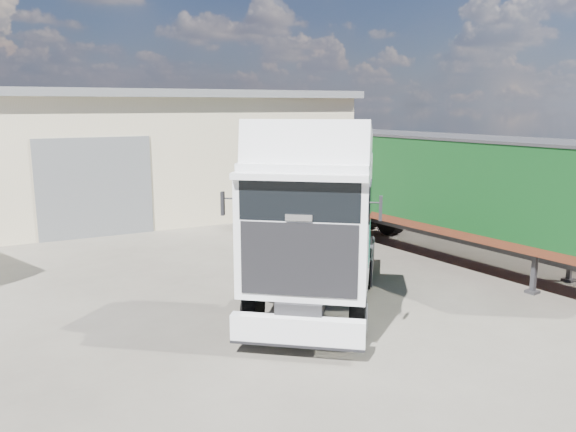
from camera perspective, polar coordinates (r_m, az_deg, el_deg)
name	(u,v)px	position (r m, az deg, el deg)	size (l,w,h in m)	color
ground	(262,319)	(12.82, -2.66, -10.39)	(120.00, 120.00, 0.00)	black
brick_boundary_wall	(459,192)	(23.77, 16.97, 2.35)	(0.35, 26.00, 2.50)	maroon
tractor_unit	(313,236)	(12.36, 2.51, -2.09)	(5.91, 6.71, 4.46)	black
box_trailer	(443,184)	(18.01, 15.52, 3.18)	(3.97, 11.69, 3.81)	#2D2D30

